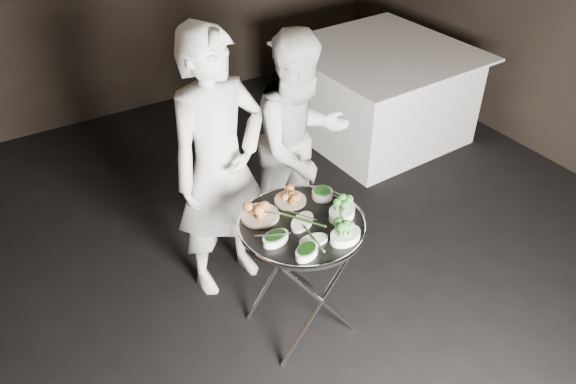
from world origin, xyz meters
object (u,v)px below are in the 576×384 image
waiter_right (301,144)px  dining_table (378,93)px  tray_stand (301,272)px  waiter_left (219,168)px  serving_tray (302,224)px

waiter_right → dining_table: size_ratio=1.07×
dining_table → waiter_right: bearing=-148.1°
tray_stand → waiter_left: (-0.19, 0.64, 0.44)m
serving_tray → waiter_right: size_ratio=0.45×
tray_stand → serving_tray: bearing=0.0°
serving_tray → dining_table: 2.58m
tray_stand → dining_table: 2.55m
waiter_right → tray_stand: bearing=-125.5°
serving_tray → waiter_left: size_ratio=0.40×
tray_stand → serving_tray: size_ratio=1.13×
tray_stand → waiter_left: bearing=106.3°
waiter_left → dining_table: waiter_left is taller
waiter_left → waiter_right: bearing=0.5°
serving_tray → dining_table: (1.94, 1.66, -0.39)m
waiter_left → dining_table: (2.12, 1.01, -0.47)m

